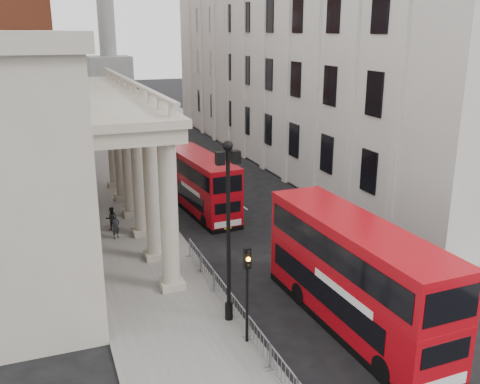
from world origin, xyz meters
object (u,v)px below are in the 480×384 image
at_px(lamp_post_south, 228,221).
at_px(pedestrian_a, 116,226).
at_px(traffic_light, 247,278).
at_px(bus_near, 355,273).
at_px(lamp_post_mid, 152,148).
at_px(pedestrian_b, 111,218).
at_px(monument_column, 106,13).
at_px(bus_far, 201,182).
at_px(pedestrian_c, 135,193).
at_px(lamp_post_north, 118,115).

bearing_deg(lamp_post_south, pedestrian_a, 105.87).
distance_m(traffic_light, bus_near, 5.04).
height_order(lamp_post_mid, pedestrian_a, lamp_post_mid).
height_order(traffic_light, pedestrian_b, traffic_light).
relative_size(monument_column, lamp_post_south, 6.51).
bearing_deg(monument_column, pedestrian_a, -97.47).
height_order(lamp_post_south, bus_near, lamp_post_south).
bearing_deg(pedestrian_a, monument_column, 49.15).
bearing_deg(pedestrian_b, traffic_light, 99.38).
bearing_deg(bus_far, lamp_post_mid, 166.39).
height_order(lamp_post_mid, bus_far, lamp_post_mid).
distance_m(lamp_post_south, pedestrian_a, 12.99).
relative_size(bus_far, pedestrian_b, 6.34).
relative_size(monument_column, pedestrian_c, 28.20).
xyz_separation_m(lamp_post_north, traffic_light, (0.10, -34.02, -1.80)).
bearing_deg(pedestrian_a, lamp_post_mid, 17.14).
xyz_separation_m(lamp_post_north, bus_near, (5.10, -34.25, -2.35)).
height_order(monument_column, bus_near, monument_column).
bearing_deg(pedestrian_b, pedestrian_a, 88.17).
bearing_deg(pedestrian_b, lamp_post_mid, -148.06).
bearing_deg(lamp_post_mid, bus_far, -9.04).
xyz_separation_m(lamp_post_mid, pedestrian_a, (-3.38, -4.11, -3.99)).
distance_m(monument_column, bus_far, 73.90).
relative_size(bus_far, pedestrian_c, 5.14).
height_order(lamp_post_south, pedestrian_c, lamp_post_south).
xyz_separation_m(monument_column, traffic_light, (-6.50, -90.02, -12.88)).
height_order(lamp_post_north, bus_far, lamp_post_north).
xyz_separation_m(monument_column, lamp_post_south, (-6.60, -88.00, -11.07)).
relative_size(lamp_post_north, bus_far, 0.84).
height_order(lamp_post_south, traffic_light, lamp_post_south).
relative_size(lamp_post_mid, pedestrian_a, 5.17).
bearing_deg(bus_far, bus_near, -88.86).
height_order(lamp_post_north, pedestrian_a, lamp_post_north).
xyz_separation_m(bus_far, pedestrian_a, (-6.71, -3.58, -1.27)).
bearing_deg(lamp_post_mid, traffic_light, -89.68).
height_order(lamp_post_south, lamp_post_north, same).
relative_size(traffic_light, pedestrian_c, 2.24).
relative_size(monument_column, bus_near, 4.74).
height_order(bus_far, pedestrian_b, bus_far).
xyz_separation_m(monument_column, lamp_post_north, (-6.60, -56.00, -11.07)).
height_order(lamp_post_mid, bus_near, lamp_post_mid).
xyz_separation_m(traffic_light, bus_near, (5.00, -0.23, -0.55)).
distance_m(lamp_post_mid, lamp_post_north, 16.00).
height_order(lamp_post_mid, traffic_light, lamp_post_mid).
xyz_separation_m(pedestrian_a, pedestrian_c, (2.36, 6.23, 0.16)).
bearing_deg(traffic_light, bus_near, -2.68).
bearing_deg(bus_near, traffic_light, 175.55).
distance_m(bus_far, pedestrian_b, 7.14).
bearing_deg(bus_far, pedestrian_a, -156.52).
relative_size(lamp_post_mid, bus_far, 0.84).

